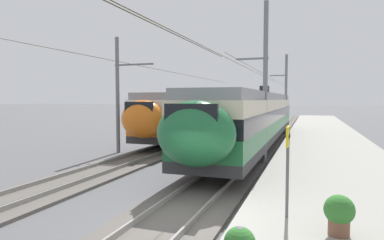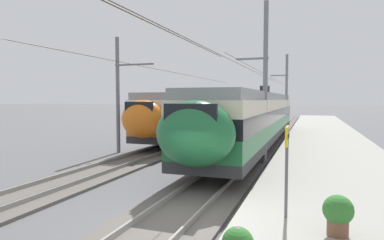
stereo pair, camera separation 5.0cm
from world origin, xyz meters
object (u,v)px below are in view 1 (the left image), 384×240
object	(u,v)px
train_near_platform	(256,116)
catenary_mast_east	(285,93)
platform_sign	(288,151)
train_far_track	(209,112)
potted_plant_platform_edge	(339,212)
catenary_mast_mid	(264,82)
catenary_mast_far_side	(120,92)

from	to	relation	value
train_near_platform	catenary_mast_east	distance (m)	10.05
train_near_platform	platform_sign	distance (m)	15.32
train_near_platform	catenary_mast_east	size ratio (longest dim) A/B	0.73
train_far_track	platform_sign	bearing A→B (deg)	-158.74
potted_plant_platform_edge	train_far_track	bearing A→B (deg)	23.10
catenary_mast_mid	catenary_mast_far_side	xyz separation A→B (m)	(0.91, 9.14, -0.46)
train_far_track	catenary_mast_mid	xyz separation A→B (m)	(-13.50, -6.94, 2.10)
train_far_track	catenary_mast_east	xyz separation A→B (m)	(2.39, -6.93, 1.79)
catenary_mast_east	potted_plant_platform_edge	size ratio (longest dim) A/B	41.32
train_far_track	catenary_mast_far_side	size ratio (longest dim) A/B	0.76
catenary_mast_east	platform_sign	bearing A→B (deg)	-175.87
train_far_track	catenary_mast_mid	size ratio (longest dim) A/B	0.76
train_near_platform	train_far_track	xyz separation A→B (m)	(7.42, 5.63, 0.00)
train_near_platform	train_far_track	world-z (taller)	same
catenary_mast_east	potted_plant_platform_edge	distance (m)	25.97
catenary_mast_far_side	potted_plant_platform_edge	xyz separation A→B (m)	(-10.63, -12.11, -2.97)
platform_sign	potted_plant_platform_edge	bearing A→B (deg)	-124.14
platform_sign	catenary_mast_east	bearing A→B (deg)	4.13
train_near_platform	catenary_mast_mid	distance (m)	6.57
catenary_mast_east	catenary_mast_mid	bearing A→B (deg)	-179.98
catenary_mast_mid	catenary_mast_east	size ratio (longest dim) A/B	1.00
catenary_mast_far_side	train_far_track	bearing A→B (deg)	-9.90
catenary_mast_east	train_near_platform	bearing A→B (deg)	172.45
train_near_platform	platform_sign	xyz separation A→B (m)	(-15.01, -3.09, -0.12)
catenary_mast_mid	catenary_mast_east	distance (m)	15.89
train_near_platform	catenary_mast_mid	size ratio (longest dim) A/B	0.73
train_far_track	potted_plant_platform_edge	xyz separation A→B (m)	(-23.23, -9.91, -1.33)
platform_sign	potted_plant_platform_edge	size ratio (longest dim) A/B	2.57
catenary_mast_mid	catenary_mast_east	world-z (taller)	catenary_mast_mid
train_near_platform	catenary_mast_east	bearing A→B (deg)	-7.55
train_near_platform	catenary_mast_east	xyz separation A→B (m)	(9.81, -1.30, 1.79)
train_far_track	potted_plant_platform_edge	world-z (taller)	train_far_track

